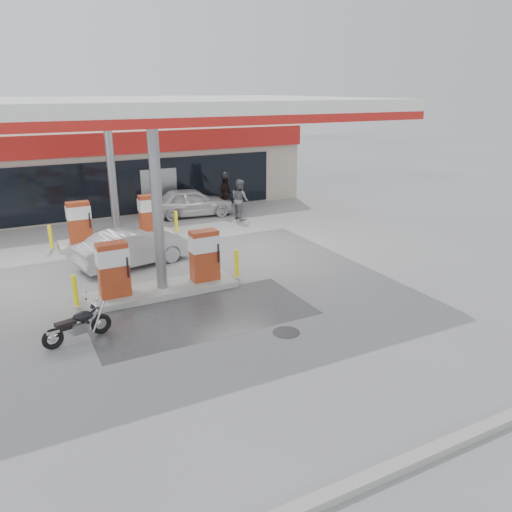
{
  "coord_description": "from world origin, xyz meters",
  "views": [
    {
      "loc": [
        -3.95,
        -11.77,
        5.91
      ],
      "look_at": [
        2.49,
        0.62,
        1.2
      ],
      "focal_mm": 35.0,
      "sensor_mm": 36.0,
      "label": 1
    }
  ],
  "objects_px": {
    "pump_island_far": "(116,225)",
    "hatchback_silver": "(134,247)",
    "parked_motorcycle": "(78,326)",
    "parked_car_right": "(188,199)",
    "pump_island_near": "(161,271)",
    "biker_walking": "(225,195)",
    "attendant": "(240,200)",
    "sedan_white": "(192,202)"
  },
  "relations": [
    {
      "from": "pump_island_far",
      "to": "sedan_white",
      "type": "bearing_deg",
      "value": 32.27
    },
    {
      "from": "pump_island_near",
      "to": "parked_car_right",
      "type": "distance_m",
      "value": 10.97
    },
    {
      "from": "sedan_white",
      "to": "biker_walking",
      "type": "height_order",
      "value": "biker_walking"
    },
    {
      "from": "pump_island_far",
      "to": "attendant",
      "type": "distance_m",
      "value": 6.09
    },
    {
      "from": "parked_motorcycle",
      "to": "hatchback_silver",
      "type": "distance_m",
      "value": 5.56
    },
    {
      "from": "parked_motorcycle",
      "to": "attendant",
      "type": "relative_size",
      "value": 0.91
    },
    {
      "from": "pump_island_near",
      "to": "biker_walking",
      "type": "bearing_deg",
      "value": 54.85
    },
    {
      "from": "pump_island_near",
      "to": "sedan_white",
      "type": "height_order",
      "value": "pump_island_near"
    },
    {
      "from": "parked_car_right",
      "to": "biker_walking",
      "type": "relative_size",
      "value": 1.99
    },
    {
      "from": "pump_island_near",
      "to": "parked_motorcycle",
      "type": "relative_size",
      "value": 2.99
    },
    {
      "from": "parked_motorcycle",
      "to": "pump_island_near",
      "type": "bearing_deg",
      "value": 22.65
    },
    {
      "from": "pump_island_far",
      "to": "biker_walking",
      "type": "height_order",
      "value": "biker_walking"
    },
    {
      "from": "sedan_white",
      "to": "hatchback_silver",
      "type": "xyz_separation_m",
      "value": [
        -4.3,
        -5.77,
        -0.04
      ]
    },
    {
      "from": "sedan_white",
      "to": "parked_motorcycle",
      "type": "bearing_deg",
      "value": 155.45
    },
    {
      "from": "parked_car_right",
      "to": "parked_motorcycle",
      "type": "bearing_deg",
      "value": 125.23
    },
    {
      "from": "parked_motorcycle",
      "to": "hatchback_silver",
      "type": "bearing_deg",
      "value": 48.06
    },
    {
      "from": "biker_walking",
      "to": "hatchback_silver",
      "type": "bearing_deg",
      "value": 179.57
    },
    {
      "from": "biker_walking",
      "to": "attendant",
      "type": "bearing_deg",
      "value": -121.88
    },
    {
      "from": "biker_walking",
      "to": "pump_island_far",
      "type": "bearing_deg",
      "value": 158.26
    },
    {
      "from": "parked_motorcycle",
      "to": "hatchback_silver",
      "type": "relative_size",
      "value": 0.44
    },
    {
      "from": "pump_island_far",
      "to": "parked_car_right",
      "type": "bearing_deg",
      "value": 41.63
    },
    {
      "from": "hatchback_silver",
      "to": "pump_island_far",
      "type": "bearing_deg",
      "value": -13.34
    },
    {
      "from": "sedan_white",
      "to": "pump_island_near",
      "type": "bearing_deg",
      "value": 162.61
    },
    {
      "from": "hatchback_silver",
      "to": "parked_motorcycle",
      "type": "bearing_deg",
      "value": 140.2
    },
    {
      "from": "pump_island_near",
      "to": "parked_car_right",
      "type": "height_order",
      "value": "pump_island_near"
    },
    {
      "from": "pump_island_far",
      "to": "hatchback_silver",
      "type": "bearing_deg",
      "value": -91.88
    },
    {
      "from": "parked_car_right",
      "to": "biker_walking",
      "type": "height_order",
      "value": "biker_walking"
    },
    {
      "from": "pump_island_far",
      "to": "biker_walking",
      "type": "xyz_separation_m",
      "value": [
        5.77,
        2.2,
        0.27
      ]
    },
    {
      "from": "pump_island_far",
      "to": "parked_car_right",
      "type": "distance_m",
      "value": 6.02
    },
    {
      "from": "parked_car_right",
      "to": "hatchback_silver",
      "type": "bearing_deg",
      "value": 123.44
    },
    {
      "from": "parked_motorcycle",
      "to": "attendant",
      "type": "distance_m",
      "value": 12.56
    },
    {
      "from": "parked_motorcycle",
      "to": "sedan_white",
      "type": "relative_size",
      "value": 0.43
    },
    {
      "from": "attendant",
      "to": "parked_car_right",
      "type": "xyz_separation_m",
      "value": [
        -1.5,
        3.0,
        -0.41
      ]
    },
    {
      "from": "pump_island_far",
      "to": "parked_motorcycle",
      "type": "distance_m",
      "value": 8.47
    },
    {
      "from": "pump_island_near",
      "to": "sedan_white",
      "type": "relative_size",
      "value": 1.28
    },
    {
      "from": "hatchback_silver",
      "to": "parked_car_right",
      "type": "xyz_separation_m",
      "value": [
        4.6,
        7.12,
        -0.11
      ]
    },
    {
      "from": "parked_motorcycle",
      "to": "biker_walking",
      "type": "distance_m",
      "value": 13.3
    },
    {
      "from": "pump_island_near",
      "to": "pump_island_far",
      "type": "relative_size",
      "value": 1.0
    },
    {
      "from": "pump_island_far",
      "to": "pump_island_near",
      "type": "bearing_deg",
      "value": -90.0
    },
    {
      "from": "pump_island_near",
      "to": "pump_island_far",
      "type": "bearing_deg",
      "value": 90.0
    },
    {
      "from": "sedan_white",
      "to": "biker_walking",
      "type": "bearing_deg",
      "value": -97.46
    },
    {
      "from": "parked_motorcycle",
      "to": "parked_car_right",
      "type": "height_order",
      "value": "parked_car_right"
    }
  ]
}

